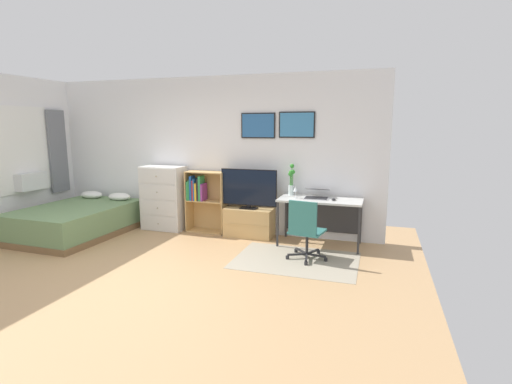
{
  "coord_description": "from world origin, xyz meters",
  "views": [
    {
      "loc": [
        2.9,
        -3.76,
        1.85
      ],
      "look_at": [
        1.2,
        1.5,
        0.89
      ],
      "focal_mm": 26.73,
      "sensor_mm": 36.0,
      "label": 1
    }
  ],
  "objects_px": {
    "computer_mouse": "(334,199)",
    "bed": "(77,220)",
    "bookshelf": "(203,197)",
    "wine_glass": "(295,190)",
    "office_chair": "(305,229)",
    "desk": "(321,206)",
    "dresser": "(164,198)",
    "tv_stand": "(249,222)",
    "laptop": "(317,194)",
    "television": "(249,189)",
    "bamboo_vase": "(291,180)"
  },
  "relations": [
    {
      "from": "computer_mouse",
      "to": "bed",
      "type": "bearing_deg",
      "value": -171.58
    },
    {
      "from": "bed",
      "to": "bookshelf",
      "type": "xyz_separation_m",
      "value": [
        1.99,
        0.85,
        0.37
      ]
    },
    {
      "from": "bookshelf",
      "to": "computer_mouse",
      "type": "xyz_separation_m",
      "value": [
        2.29,
        -0.22,
        0.13
      ]
    },
    {
      "from": "wine_glass",
      "to": "office_chair",
      "type": "bearing_deg",
      "value": -67.57
    },
    {
      "from": "wine_glass",
      "to": "desk",
      "type": "bearing_deg",
      "value": 17.89
    },
    {
      "from": "dresser",
      "to": "tv_stand",
      "type": "xyz_separation_m",
      "value": [
        1.62,
        0.02,
        -0.33
      ]
    },
    {
      "from": "bookshelf",
      "to": "computer_mouse",
      "type": "distance_m",
      "value": 2.31
    },
    {
      "from": "bookshelf",
      "to": "laptop",
      "type": "relative_size",
      "value": 2.59
    },
    {
      "from": "computer_mouse",
      "to": "television",
      "type": "bearing_deg",
      "value": 174.15
    },
    {
      "from": "tv_stand",
      "to": "wine_glass",
      "type": "distance_m",
      "value": 1.05
    },
    {
      "from": "bed",
      "to": "wine_glass",
      "type": "bearing_deg",
      "value": 10.9
    },
    {
      "from": "bookshelf",
      "to": "laptop",
      "type": "bearing_deg",
      "value": -2.52
    },
    {
      "from": "bed",
      "to": "dresser",
      "type": "xyz_separation_m",
      "value": [
        1.24,
        0.79,
        0.32
      ]
    },
    {
      "from": "television",
      "to": "office_chair",
      "type": "relative_size",
      "value": 1.12
    },
    {
      "from": "office_chair",
      "to": "computer_mouse",
      "type": "bearing_deg",
      "value": 76.62
    },
    {
      "from": "bookshelf",
      "to": "wine_glass",
      "type": "distance_m",
      "value": 1.73
    },
    {
      "from": "computer_mouse",
      "to": "wine_glass",
      "type": "bearing_deg",
      "value": 178.66
    },
    {
      "from": "dresser",
      "to": "tv_stand",
      "type": "distance_m",
      "value": 1.66
    },
    {
      "from": "tv_stand",
      "to": "bamboo_vase",
      "type": "distance_m",
      "value": 1.02
    },
    {
      "from": "tv_stand",
      "to": "desk",
      "type": "relative_size",
      "value": 0.64
    },
    {
      "from": "desk",
      "to": "bamboo_vase",
      "type": "distance_m",
      "value": 0.64
    },
    {
      "from": "bamboo_vase",
      "to": "wine_glass",
      "type": "bearing_deg",
      "value": -63.4
    },
    {
      "from": "dresser",
      "to": "bamboo_vase",
      "type": "distance_m",
      "value": 2.36
    },
    {
      "from": "bed",
      "to": "desk",
      "type": "bearing_deg",
      "value": 11.67
    },
    {
      "from": "bed",
      "to": "tv_stand",
      "type": "height_order",
      "value": "bed"
    },
    {
      "from": "television",
      "to": "desk",
      "type": "distance_m",
      "value": 1.23
    },
    {
      "from": "bed",
      "to": "wine_glass",
      "type": "distance_m",
      "value": 3.8
    },
    {
      "from": "desk",
      "to": "wine_glass",
      "type": "bearing_deg",
      "value": -162.11
    },
    {
      "from": "desk",
      "to": "computer_mouse",
      "type": "height_order",
      "value": "computer_mouse"
    },
    {
      "from": "tv_stand",
      "to": "laptop",
      "type": "distance_m",
      "value": 1.27
    },
    {
      "from": "desk",
      "to": "tv_stand",
      "type": "bearing_deg",
      "value": 178.63
    },
    {
      "from": "bed",
      "to": "desk",
      "type": "distance_m",
      "value": 4.16
    },
    {
      "from": "bookshelf",
      "to": "laptop",
      "type": "height_order",
      "value": "bookshelf"
    },
    {
      "from": "desk",
      "to": "bookshelf",
      "type": "bearing_deg",
      "value": 177.75
    },
    {
      "from": "bed",
      "to": "bookshelf",
      "type": "bearing_deg",
      "value": 24.15
    },
    {
      "from": "office_chair",
      "to": "laptop",
      "type": "bearing_deg",
      "value": 98.05
    },
    {
      "from": "office_chair",
      "to": "wine_glass",
      "type": "xyz_separation_m",
      "value": [
        -0.3,
        0.72,
        0.42
      ]
    },
    {
      "from": "bed",
      "to": "television",
      "type": "relative_size",
      "value": 2.09
    },
    {
      "from": "bookshelf",
      "to": "office_chair",
      "type": "bearing_deg",
      "value": -24.96
    },
    {
      "from": "office_chair",
      "to": "bamboo_vase",
      "type": "relative_size",
      "value": 1.69
    },
    {
      "from": "computer_mouse",
      "to": "desk",
      "type": "bearing_deg",
      "value": 146.44
    },
    {
      "from": "television",
      "to": "desk",
      "type": "relative_size",
      "value": 0.76
    },
    {
      "from": "tv_stand",
      "to": "bamboo_vase",
      "type": "xyz_separation_m",
      "value": [
        0.7,
        0.09,
        0.74
      ]
    },
    {
      "from": "tv_stand",
      "to": "office_chair",
      "type": "height_order",
      "value": "office_chair"
    },
    {
      "from": "bookshelf",
      "to": "desk",
      "type": "distance_m",
      "value": 2.08
    },
    {
      "from": "television",
      "to": "bamboo_vase",
      "type": "height_order",
      "value": "bamboo_vase"
    },
    {
      "from": "bed",
      "to": "dresser",
      "type": "height_order",
      "value": "dresser"
    },
    {
      "from": "bookshelf",
      "to": "bamboo_vase",
      "type": "bearing_deg",
      "value": 1.45
    },
    {
      "from": "laptop",
      "to": "bamboo_vase",
      "type": "bearing_deg",
      "value": 161.21
    },
    {
      "from": "dresser",
      "to": "computer_mouse",
      "type": "distance_m",
      "value": 3.05
    }
  ]
}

